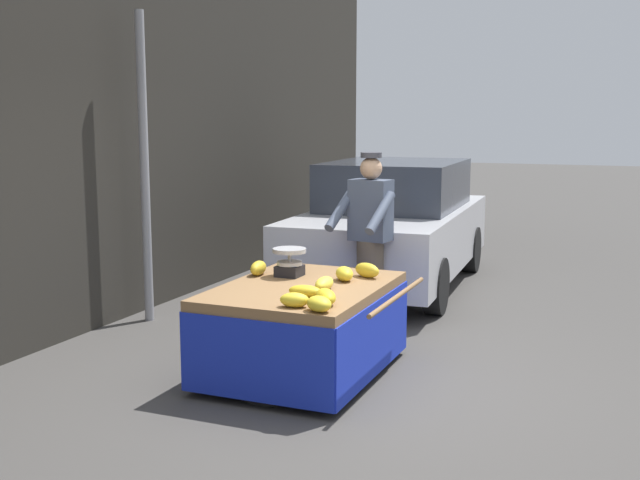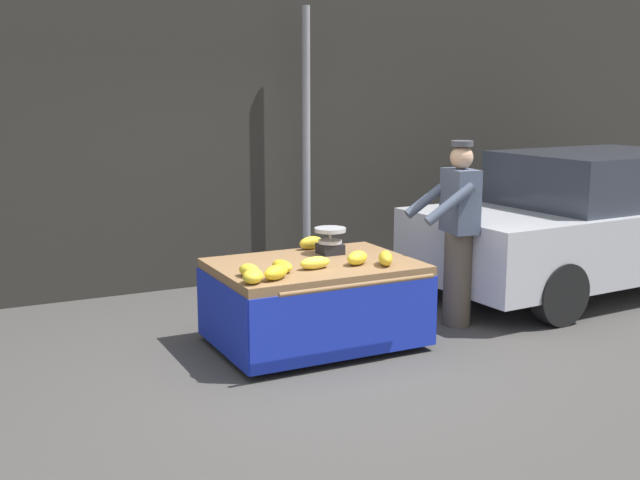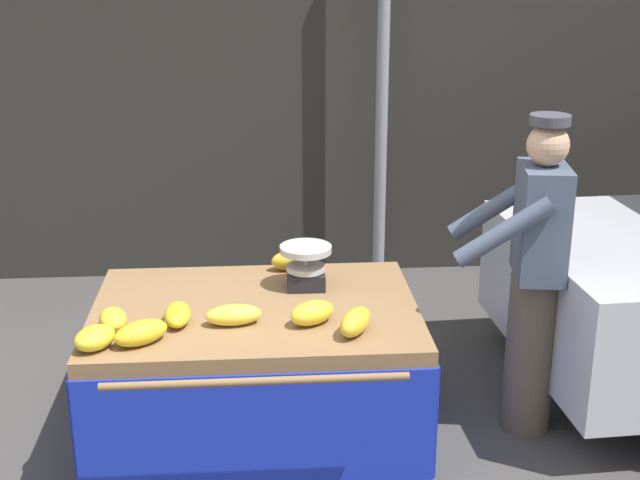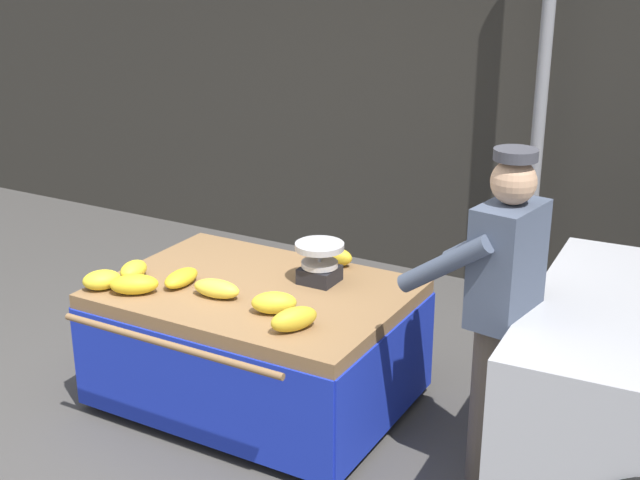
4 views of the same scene
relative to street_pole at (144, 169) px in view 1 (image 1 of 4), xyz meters
The scene contains 15 objects.
ground_plane 3.22m from the street_pole, 113.11° to the right, with size 60.00×60.00×0.00m, color #423F3D.
back_wall 1.34m from the street_pole, 160.27° to the left, with size 16.00×0.24×4.33m, color #2D2B26.
street_pole is the anchor object (origin of this frame).
banana_cart 2.53m from the street_pole, 114.03° to the right, with size 1.69×1.41×0.73m.
weighing_scale 2.11m from the street_pole, 109.65° to the right, with size 0.28×0.28×0.23m.
banana_bunch_0 2.77m from the street_pole, 119.87° to the right, with size 0.13×0.26×0.09m, color gold.
banana_bunch_1 2.97m from the street_pole, 124.63° to the right, with size 0.13×0.21×0.10m, color yellow.
banana_bunch_2 3.16m from the street_pole, 123.22° to the right, with size 0.15×0.21×0.11m, color yellow.
banana_bunch_3 3.03m from the street_pole, 120.24° to the right, with size 0.13×0.27×0.11m, color gold.
banana_bunch_4 2.68m from the street_pole, 114.14° to the right, with size 0.12×0.27×0.10m, color yellow.
banana_bunch_5 2.57m from the street_pole, 105.79° to the right, with size 0.14×0.24×0.12m, color yellow.
banana_bunch_6 2.65m from the street_pole, 100.71° to the right, with size 0.12×0.26×0.12m, color gold.
banana_bunch_7 1.93m from the street_pole, 114.27° to the right, with size 0.11×0.25×0.12m, color gold.
vendor_person 2.34m from the street_pole, 77.47° to the right, with size 0.63×0.58×1.71m.
parked_car 3.21m from the street_pole, 34.94° to the right, with size 3.99×1.91×1.51m.
Camera 1 is at (-5.35, -1.96, 2.04)m, focal length 43.82 mm.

